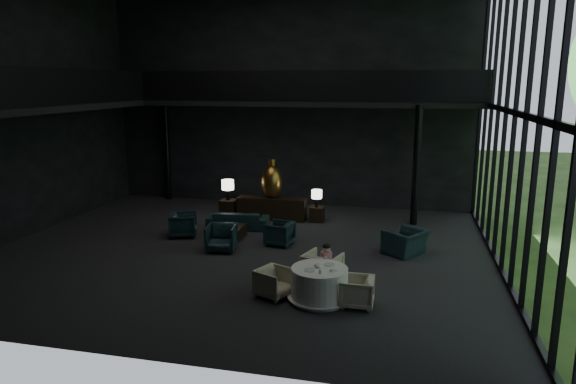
% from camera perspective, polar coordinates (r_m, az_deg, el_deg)
% --- Properties ---
extents(floor, '(14.00, 12.00, 0.02)m').
position_cam_1_polar(floor, '(14.81, -5.12, -6.51)').
color(floor, black).
rests_on(floor, ground).
extents(wall_back, '(14.00, 0.04, 8.00)m').
position_cam_1_polar(wall_back, '(19.83, 0.08, 10.05)').
color(wall_back, black).
rests_on(wall_back, ground).
extents(wall_front, '(14.00, 0.04, 8.00)m').
position_cam_1_polar(wall_front, '(8.58, -18.15, 6.70)').
color(wall_front, black).
rests_on(wall_front, ground).
extents(wall_left, '(0.04, 12.00, 8.00)m').
position_cam_1_polar(wall_left, '(17.55, -27.94, 8.39)').
color(wall_left, black).
rests_on(wall_left, ground).
extents(curtain_wall, '(0.20, 12.00, 8.00)m').
position_cam_1_polar(curtain_wall, '(13.59, 23.95, 8.06)').
color(curtain_wall, black).
rests_on(curtain_wall, ground).
extents(mezzanine_left, '(2.00, 12.00, 0.25)m').
position_cam_1_polar(mezzanine_left, '(16.92, -25.34, 8.54)').
color(mezzanine_left, black).
rests_on(mezzanine_left, wall_left).
extents(mezzanine_back, '(12.00, 2.00, 0.25)m').
position_cam_1_polar(mezzanine_back, '(18.65, 2.43, 9.91)').
color(mezzanine_back, black).
rests_on(mezzanine_back, wall_back).
extents(railing_left, '(0.06, 12.00, 1.00)m').
position_cam_1_polar(railing_left, '(16.31, -22.72, 10.79)').
color(railing_left, black).
rests_on(railing_left, mezzanine_left).
extents(railing_back, '(12.00, 0.06, 1.00)m').
position_cam_1_polar(railing_back, '(17.66, 1.84, 11.73)').
color(railing_back, black).
rests_on(railing_back, mezzanine_back).
extents(column_nw, '(0.24, 0.24, 4.00)m').
position_cam_1_polar(column_nw, '(21.40, -13.32, 4.50)').
color(column_nw, black).
rests_on(column_nw, floor).
extents(column_ne, '(0.24, 0.24, 4.00)m').
position_cam_1_polar(column_ne, '(17.54, 14.07, 2.84)').
color(column_ne, black).
rests_on(column_ne, floor).
extents(console, '(2.41, 0.55, 0.77)m').
position_cam_1_polar(console, '(17.98, -1.82, -1.84)').
color(console, black).
rests_on(console, floor).
extents(bronze_urn, '(0.73, 0.73, 1.37)m').
position_cam_1_polar(bronze_urn, '(17.80, -1.81, 1.21)').
color(bronze_urn, '#A56E3D').
rests_on(bronze_urn, console).
extents(side_table_left, '(0.55, 0.55, 0.61)m').
position_cam_1_polar(side_table_left, '(18.48, -6.61, -1.78)').
color(side_table_left, black).
rests_on(side_table_left, floor).
extents(table_lamp_left, '(0.43, 0.43, 0.73)m').
position_cam_1_polar(table_lamp_left, '(18.26, -6.71, 0.70)').
color(table_lamp_left, black).
rests_on(table_lamp_left, side_table_left).
extents(side_table_right, '(0.48, 0.48, 0.52)m').
position_cam_1_polar(side_table_right, '(17.72, 3.24, -2.46)').
color(side_table_right, black).
rests_on(side_table_right, floor).
extents(table_lamp_right, '(0.36, 0.36, 0.61)m').
position_cam_1_polar(table_lamp_right, '(17.47, 3.21, -0.33)').
color(table_lamp_right, black).
rests_on(table_lamp_right, side_table_right).
extents(sofa, '(1.95, 0.78, 0.74)m').
position_cam_1_polar(sofa, '(16.91, -5.60, -2.83)').
color(sofa, black).
rests_on(sofa, floor).
extents(lounge_armchair_west, '(1.00, 1.03, 0.85)m').
position_cam_1_polar(lounge_armchair_west, '(16.30, -11.55, -3.39)').
color(lounge_armchair_west, black).
rests_on(lounge_armchair_west, floor).
extents(lounge_armchair_east, '(0.79, 0.83, 0.75)m').
position_cam_1_polar(lounge_armchair_east, '(15.17, -0.96, -4.53)').
color(lounge_armchair_east, '#2A4246').
rests_on(lounge_armchair_east, floor).
extents(lounge_armchair_south, '(0.98, 0.93, 0.90)m').
position_cam_1_polar(lounge_armchair_south, '(14.75, -7.42, -4.81)').
color(lounge_armchair_south, '#15272C').
rests_on(lounge_armchair_south, floor).
extents(window_armchair, '(1.19, 1.28, 0.94)m').
position_cam_1_polar(window_armchair, '(14.71, 12.92, -4.99)').
color(window_armchair, '#1C383C').
rests_on(window_armchair, floor).
extents(coffee_table, '(0.86, 0.86, 0.38)m').
position_cam_1_polar(coffee_table, '(15.96, -6.52, -4.45)').
color(coffee_table, black).
rests_on(coffee_table, floor).
extents(dining_table, '(1.42, 1.42, 0.75)m').
position_cam_1_polar(dining_table, '(11.48, 3.50, -10.41)').
color(dining_table, white).
rests_on(dining_table, floor).
extents(dining_chair_north, '(1.06, 1.02, 0.88)m').
position_cam_1_polar(dining_chair_north, '(12.38, 3.84, -8.15)').
color(dining_chair_north, '#B8AF95').
rests_on(dining_chair_north, floor).
extents(dining_chair_east, '(0.60, 0.64, 0.65)m').
position_cam_1_polar(dining_chair_east, '(11.28, 7.66, -10.91)').
color(dining_chair_east, '#B3AA8E').
rests_on(dining_chair_east, floor).
extents(dining_chair_west, '(0.81, 0.83, 0.66)m').
position_cam_1_polar(dining_chair_west, '(11.66, -1.55, -10.00)').
color(dining_chair_west, beige).
rests_on(dining_chair_west, floor).
extents(child, '(0.26, 0.26, 0.57)m').
position_cam_1_polar(child, '(12.17, 4.29, -7.05)').
color(child, pink).
rests_on(child, dining_chair_north).
extents(plate_a, '(0.30, 0.30, 0.02)m').
position_cam_1_polar(plate_a, '(11.18, 2.46, -8.66)').
color(plate_a, white).
rests_on(plate_a, dining_table).
extents(plate_b, '(0.29, 0.29, 0.02)m').
position_cam_1_polar(plate_b, '(11.52, 4.60, -8.04)').
color(plate_b, white).
rests_on(plate_b, dining_table).
extents(saucer, '(0.17, 0.17, 0.01)m').
position_cam_1_polar(saucer, '(11.16, 5.07, -8.73)').
color(saucer, white).
rests_on(saucer, dining_table).
extents(coffee_cup, '(0.08, 0.08, 0.05)m').
position_cam_1_polar(coffee_cup, '(11.11, 4.82, -8.65)').
color(coffee_cup, white).
rests_on(coffee_cup, saucer).
extents(cereal_bowl, '(0.16, 0.16, 0.08)m').
position_cam_1_polar(cereal_bowl, '(11.35, 3.34, -8.15)').
color(cereal_bowl, white).
rests_on(cereal_bowl, dining_table).
extents(cream_pot, '(0.07, 0.07, 0.06)m').
position_cam_1_polar(cream_pot, '(11.01, 3.56, -8.87)').
color(cream_pot, '#99999E').
rests_on(cream_pot, dining_table).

